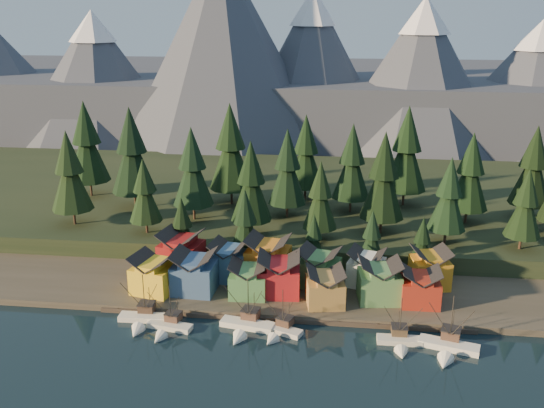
# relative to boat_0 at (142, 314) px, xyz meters

# --- Properties ---
(ground) EXTENTS (500.00, 500.00, 0.00)m
(ground) POSITION_rel_boat_0_xyz_m (29.41, -11.10, -2.05)
(ground) COLOR black
(ground) RESTS_ON ground
(shore_strip) EXTENTS (400.00, 50.00, 1.50)m
(shore_strip) POSITION_rel_boat_0_xyz_m (29.41, 28.90, -1.30)
(shore_strip) COLOR #3A362A
(shore_strip) RESTS_ON ground
(hillside) EXTENTS (420.00, 100.00, 6.00)m
(hillside) POSITION_rel_boat_0_xyz_m (29.41, 78.90, 0.95)
(hillside) COLOR black
(hillside) RESTS_ON ground
(dock) EXTENTS (80.00, 4.00, 1.00)m
(dock) POSITION_rel_boat_0_xyz_m (29.41, 5.40, -1.55)
(dock) COLOR #443C31
(dock) RESTS_ON ground
(mountain_ridge) EXTENTS (560.00, 190.00, 90.00)m
(mountain_ridge) POSITION_rel_boat_0_xyz_m (25.21, 202.49, 24.01)
(mountain_ridge) COLOR #4E5664
(mountain_ridge) RESTS_ON ground
(boat_0) EXTENTS (11.14, 12.10, 11.47)m
(boat_0) POSITION_rel_boat_0_xyz_m (0.00, 0.00, 0.00)
(boat_0) COLOR white
(boat_0) RESTS_ON ground
(boat_1) EXTENTS (9.96, 10.55, 10.42)m
(boat_1) POSITION_rel_boat_0_xyz_m (6.14, -2.55, -0.14)
(boat_1) COLOR beige
(boat_1) RESTS_ON ground
(boat_2) EXTENTS (11.99, 12.70, 11.99)m
(boat_2) POSITION_rel_boat_0_xyz_m (22.00, -0.43, 0.09)
(boat_2) COLOR white
(boat_2) RESTS_ON ground
(boat_3) EXTENTS (9.32, 9.77, 10.48)m
(boat_3) POSITION_rel_boat_0_xyz_m (29.16, -1.30, -0.05)
(boat_3) COLOR beige
(boat_3) RESTS_ON ground
(boat_5) EXTENTS (9.15, 9.96, 10.68)m
(boat_5) POSITION_rel_boat_0_xyz_m (53.27, -2.56, -0.02)
(boat_5) COLOR silver
(boat_5) RESTS_ON ground
(boat_6) EXTENTS (12.23, 12.79, 12.32)m
(boat_6) POSITION_rel_boat_0_xyz_m (62.31, -3.81, 0.17)
(boat_6) COLOR white
(boat_6) RESTS_ON ground
(house_front_0) EXTENTS (10.63, 10.26, 8.97)m
(house_front_0) POSITION_rel_boat_0_xyz_m (-0.93, 11.82, 4.17)
(house_front_0) COLOR yellow
(house_front_0) RESTS_ON shore_strip
(house_front_1) EXTENTS (9.78, 9.43, 9.71)m
(house_front_1) POSITION_rel_boat_0_xyz_m (8.18, 13.03, 4.55)
(house_front_1) COLOR #335078
(house_front_1) RESTS_ON shore_strip
(house_front_2) EXTENTS (8.47, 8.54, 8.01)m
(house_front_2) POSITION_rel_boat_0_xyz_m (20.64, 12.67, 3.66)
(house_front_2) COLOR #488447
(house_front_2) RESTS_ON shore_strip
(house_front_3) EXTENTS (9.90, 9.49, 9.48)m
(house_front_3) POSITION_rel_boat_0_xyz_m (27.39, 14.24, 4.43)
(house_front_3) COLOR maroon
(house_front_3) RESTS_ON shore_strip
(house_front_4) EXTENTS (9.20, 9.72, 8.11)m
(house_front_4) POSITION_rel_boat_0_xyz_m (37.94, 10.51, 3.71)
(house_front_4) COLOR #AE813D
(house_front_4) RESTS_ON shore_strip
(house_front_5) EXTENTS (9.86, 9.15, 9.44)m
(house_front_5) POSITION_rel_boat_0_xyz_m (49.73, 13.59, 4.41)
(house_front_5) COLOR #548849
(house_front_5) RESTS_ON shore_strip
(house_front_6) EXTENTS (8.34, 7.89, 8.26)m
(house_front_6) POSITION_rel_boat_0_xyz_m (58.49, 12.88, 3.79)
(house_front_6) COLOR maroon
(house_front_6) RESTS_ON shore_strip
(house_back_0) EXTENTS (11.13, 10.84, 10.35)m
(house_back_0) POSITION_rel_boat_0_xyz_m (2.36, 23.54, 4.88)
(house_back_0) COLOR maroon
(house_back_0) RESTS_ON shore_strip
(house_back_1) EXTENTS (9.48, 9.57, 9.28)m
(house_back_1) POSITION_rel_boat_0_xyz_m (14.75, 20.67, 4.33)
(house_back_1) COLOR #3A608A
(house_back_1) RESTS_ON shore_strip
(house_back_2) EXTENTS (11.01, 10.32, 10.45)m
(house_back_2) POSITION_rel_boat_0_xyz_m (23.88, 22.24, 4.94)
(house_back_2) COLOR orange
(house_back_2) RESTS_ON shore_strip
(house_back_3) EXTENTS (10.68, 9.97, 9.11)m
(house_back_3) POSITION_rel_boat_0_xyz_m (36.23, 19.62, 4.24)
(house_back_3) COLOR #427841
(house_back_3) RESTS_ON shore_strip
(house_back_4) EXTENTS (9.62, 9.40, 8.64)m
(house_back_4) POSITION_rel_boat_0_xyz_m (47.12, 21.26, 3.99)
(house_back_4) COLOR white
(house_back_4) RESTS_ON shore_strip
(house_back_5) EXTENTS (9.61, 9.69, 9.20)m
(house_back_5) POSITION_rel_boat_0_xyz_m (61.71, 22.30, 4.28)
(house_back_5) COLOR orange
(house_back_5) RESTS_ON shore_strip
(tree_hill_0) EXTENTS (11.35, 11.35, 26.44)m
(tree_hill_0) POSITION_rel_boat_0_xyz_m (-32.59, 40.90, 18.40)
(tree_hill_0) COLOR #332319
(tree_hill_0) RESTS_ON hillside
(tree_hill_1) EXTENTS (13.06, 13.06, 30.42)m
(tree_hill_1) POSITION_rel_boat_0_xyz_m (-20.59, 56.90, 20.59)
(tree_hill_1) COLOR #332319
(tree_hill_1) RESTS_ON hillside
(tree_hill_2) EXTENTS (8.73, 8.73, 20.34)m
(tree_hill_2) POSITION_rel_boat_0_xyz_m (-10.59, 36.90, 15.07)
(tree_hill_2) COLOR #332319
(tree_hill_2) RESTS_ON hillside
(tree_hill_3) EXTENTS (11.43, 11.43, 26.63)m
(tree_hill_3) POSITION_rel_boat_0_xyz_m (-0.59, 48.90, 18.51)
(tree_hill_3) COLOR #332319
(tree_hill_3) RESTS_ON hillside
(tree_hill_4) EXTENTS (13.28, 13.28, 30.94)m
(tree_hill_4) POSITION_rel_boat_0_xyz_m (7.41, 63.90, 20.87)
(tree_hill_4) COLOR #332319
(tree_hill_4) RESTS_ON hillside
(tree_hill_5) EXTENTS (10.92, 10.92, 25.43)m
(tree_hill_5) POSITION_rel_boat_0_xyz_m (17.41, 38.90, 17.86)
(tree_hill_5) COLOR #332319
(tree_hill_5) RESTS_ON hillside
(tree_hill_6) EXTENTS (11.06, 11.06, 25.77)m
(tree_hill_6) POSITION_rel_boat_0_xyz_m (25.41, 53.90, 18.04)
(tree_hill_6) COLOR #332319
(tree_hill_6) RESTS_ON hillside
(tree_hill_7) EXTENTS (9.06, 9.06, 21.12)m
(tree_hill_7) POSITION_rel_boat_0_xyz_m (35.41, 36.90, 15.49)
(tree_hill_7) COLOR #332319
(tree_hill_7) RESTS_ON hillside
(tree_hill_8) EXTENTS (11.28, 11.28, 26.27)m
(tree_hill_8) POSITION_rel_boat_0_xyz_m (43.41, 60.90, 18.31)
(tree_hill_8) COLOR #332319
(tree_hill_8) RESTS_ON hillside
(tree_hill_9) EXTENTS (11.84, 11.84, 27.57)m
(tree_hill_9) POSITION_rel_boat_0_xyz_m (51.41, 43.90, 19.03)
(tree_hill_9) COLOR #332319
(tree_hill_9) RESTS_ON hillside
(tree_hill_10) EXTENTS (13.04, 13.04, 30.39)m
(tree_hill_10) POSITION_rel_boat_0_xyz_m (59.41, 68.90, 20.57)
(tree_hill_10) COLOR #332319
(tree_hill_10) RESTS_ON hillside
(tree_hill_11) EXTENTS (9.69, 9.69, 22.57)m
(tree_hill_11) POSITION_rel_boat_0_xyz_m (67.41, 38.90, 16.29)
(tree_hill_11) COLOR #332319
(tree_hill_11) RESTS_ON hillside
(tree_hill_12) EXTENTS (11.03, 11.03, 25.70)m
(tree_hill_12) POSITION_rel_boat_0_xyz_m (75.41, 54.90, 18.00)
(tree_hill_12) COLOR #332319
(tree_hill_12) RESTS_ON hillside
(tree_hill_13) EXTENTS (8.96, 8.96, 20.86)m
(tree_hill_13) POSITION_rel_boat_0_xyz_m (85.41, 36.90, 15.35)
(tree_hill_13) COLOR #332319
(tree_hill_13) RESTS_ON hillside
(tree_hill_14) EXTENTS (11.54, 11.54, 26.89)m
(tree_hill_14) POSITION_rel_boat_0_xyz_m (93.41, 60.90, 18.65)
(tree_hill_14) COLOR #332319
(tree_hill_14) RESTS_ON hillside
(tree_hill_15) EXTENTS (11.52, 11.52, 26.83)m
(tree_hill_15) POSITION_rel_boat_0_xyz_m (29.41, 70.90, 18.62)
(tree_hill_15) COLOR #332319
(tree_hill_15) RESTS_ON hillside
(tree_hill_16) EXTENTS (13.02, 13.02, 30.33)m
(tree_hill_16) POSITION_rel_boat_0_xyz_m (-38.59, 66.90, 20.53)
(tree_hill_16) COLOR #332319
(tree_hill_16) RESTS_ON hillside
(tree_shore_0) EXTENTS (7.43, 7.43, 17.32)m
(tree_shore_0) POSITION_rel_boat_0_xyz_m (1.41, 28.90, 8.91)
(tree_shore_0) COLOR #332319
(tree_shore_0) RESTS_ON shore_strip
(tree_shore_1) EXTENTS (8.64, 8.64, 20.12)m
(tree_shore_1) POSITION_rel_boat_0_xyz_m (17.41, 28.90, 10.45)
(tree_shore_1) COLOR #332319
(tree_shore_1) RESTS_ON shore_strip
(tree_shore_2) EXTENTS (6.14, 6.14, 14.31)m
(tree_shore_2) POSITION_rel_boat_0_xyz_m (34.41, 28.90, 7.26)
(tree_shore_2) COLOR #332319
(tree_shore_2) RESTS_ON shore_strip
(tree_shore_3) EXTENTS (6.82, 6.82, 15.89)m
(tree_shore_3) POSITION_rel_boat_0_xyz_m (48.41, 28.90, 8.13)
(tree_shore_3) COLOR #332319
(tree_shore_3) RESTS_ON shore_strip
(tree_shore_4) EXTENTS (6.29, 6.29, 14.65)m
(tree_shore_4) POSITION_rel_boat_0_xyz_m (60.41, 28.90, 7.45)
(tree_shore_4) COLOR #332319
(tree_shore_4) RESTS_ON shore_strip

